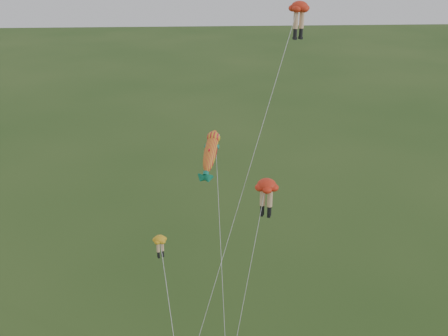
{
  "coord_description": "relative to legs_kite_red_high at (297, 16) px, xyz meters",
  "views": [
    {
      "loc": [
        -0.1,
        -23.68,
        26.22
      ],
      "look_at": [
        1.53,
        6.0,
        12.67
      ],
      "focal_mm": 40.0,
      "sensor_mm": 36.0,
      "label": 1
    }
  ],
  "objects": [
    {
      "name": "legs_kite_red_high",
      "position": [
        0.0,
        0.0,
        0.0
      ],
      "size": [
        9.03,
        10.96,
        22.69
      ],
      "rotation": [
        0.0,
        0.0,
        0.32
      ],
      "color": "red",
      "rests_on": "ground"
    },
    {
      "name": "legs_kite_red_mid",
      "position": [
        -2.4,
        -5.24,
        -10.09
      ],
      "size": [
        3.95,
        6.34,
        12.41
      ],
      "rotation": [
        0.0,
        0.0,
        -0.4
      ],
      "color": "red",
      "rests_on": "ground"
    },
    {
      "name": "legs_kite_yellow",
      "position": [
        -9.16,
        -7.28,
        -13.04
      ],
      "size": [
        2.18,
        6.81,
        9.54
      ],
      "rotation": [
        0.0,
        0.0,
        0.43
      ],
      "color": "gold",
      "rests_on": "ground"
    },
    {
      "name": "fish_kite",
      "position": [
        -5.92,
        -4.73,
        -7.62
      ],
      "size": [
        1.71,
        7.34,
        15.54
      ],
      "rotation": [
        0.68,
        0.0,
        -0.28
      ],
      "color": "gold",
      "rests_on": "ground"
    }
  ]
}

